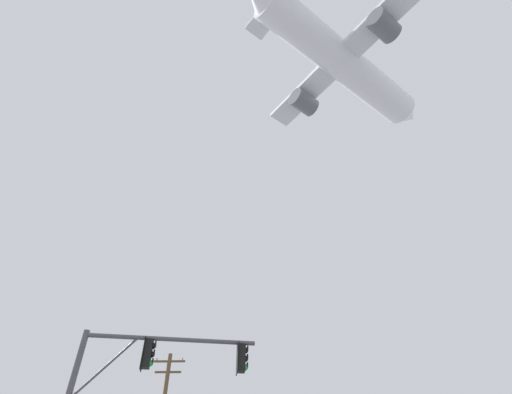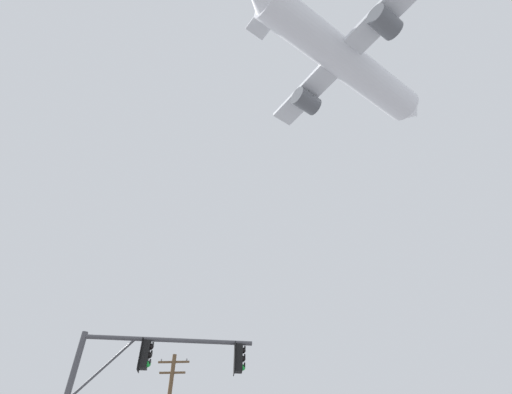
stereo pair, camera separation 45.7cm
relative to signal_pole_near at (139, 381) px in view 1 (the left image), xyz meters
name	(u,v)px [view 1 (the left image)]	position (x,y,z in m)	size (l,w,h in m)	color
signal_pole_near	(139,381)	(0.00, 0.00, 0.00)	(5.79, 1.23, 6.15)	#4C4C51
airplane	(342,62)	(13.51, 11.23, 36.99)	(23.95, 20.34, 7.64)	white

